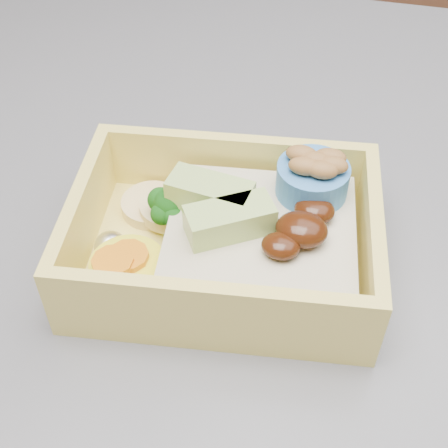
# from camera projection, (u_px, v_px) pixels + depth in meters

# --- Properties ---
(bento_box) EXTENTS (0.22, 0.17, 0.08)m
(bento_box) POSITION_uv_depth(u_px,v_px,m) (234.00, 236.00, 0.43)
(bento_box) COLOR #F0D963
(bento_box) RESTS_ON island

